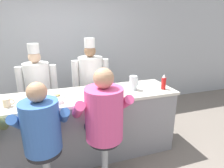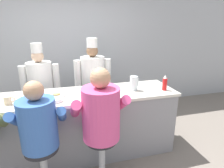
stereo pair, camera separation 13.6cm
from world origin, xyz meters
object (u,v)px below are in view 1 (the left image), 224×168
at_px(cereal_bowl, 58,101).
at_px(coffee_mug_tan, 7,103).
at_px(mustard_bottle_yellow, 104,90).
at_px(breakfast_plate, 56,96).
at_px(hot_sauce_bottle_orange, 106,91).
at_px(diner_seated_pink, 103,116).
at_px(cook_in_whites_far, 91,81).
at_px(water_pitcher_clear, 133,83).
at_px(diner_seated_blue, 42,130).
at_px(ketchup_bottle_red, 164,82).
at_px(cook_in_whites_near, 38,88).

bearing_deg(cereal_bowl, coffee_mug_tan, 172.94).
distance_m(mustard_bottle_yellow, breakfast_plate, 0.65).
xyz_separation_m(hot_sauce_bottle_orange, diner_seated_pink, (-0.17, -0.44, -0.13)).
relative_size(breakfast_plate, diner_seated_pink, 0.16).
bearing_deg(cook_in_whites_far, mustard_bottle_yellow, -91.16).
bearing_deg(water_pitcher_clear, diner_seated_pink, -138.41).
distance_m(diner_seated_blue, cook_in_whites_far, 1.55).
height_order(cereal_bowl, cook_in_whites_far, cook_in_whites_far).
distance_m(water_pitcher_clear, cereal_bowl, 1.09).
relative_size(ketchup_bottle_red, water_pitcher_clear, 1.10).
bearing_deg(cook_in_whites_near, coffee_mug_tan, -108.38).
bearing_deg(cook_in_whites_near, water_pitcher_clear, -30.31).
distance_m(ketchup_bottle_red, water_pitcher_clear, 0.45).
xyz_separation_m(hot_sauce_bottle_orange, breakfast_plate, (-0.65, 0.15, -0.04)).
bearing_deg(ketchup_bottle_red, cook_in_whites_far, 135.57).
bearing_deg(cereal_bowl, diner_seated_blue, -116.14).
height_order(ketchup_bottle_red, mustard_bottle_yellow, same).
bearing_deg(diner_seated_pink, coffee_mug_tan, 156.08).
height_order(cereal_bowl, coffee_mug_tan, coffee_mug_tan).
bearing_deg(cereal_bowl, water_pitcher_clear, 8.18).
relative_size(water_pitcher_clear, coffee_mug_tan, 1.62).
bearing_deg(hot_sauce_bottle_orange, breakfast_plate, 166.89).
bearing_deg(cereal_bowl, ketchup_bottle_red, 1.42).
distance_m(cereal_bowl, diner_seated_pink, 0.61).
bearing_deg(cook_in_whites_near, mustard_bottle_yellow, -47.60).
height_order(breakfast_plate, cook_in_whites_near, cook_in_whites_near).
bearing_deg(breakfast_plate, hot_sauce_bottle_orange, -13.11).
xyz_separation_m(diner_seated_blue, diner_seated_pink, (0.66, 0.00, 0.04)).
xyz_separation_m(ketchup_bottle_red, diner_seated_blue, (-1.71, -0.43, -0.22)).
relative_size(coffee_mug_tan, diner_seated_pink, 0.09).
distance_m(hot_sauce_bottle_orange, water_pitcher_clear, 0.46).
relative_size(mustard_bottle_yellow, water_pitcher_clear, 1.10).
height_order(breakfast_plate, coffee_mug_tan, coffee_mug_tan).
distance_m(breakfast_plate, diner_seated_pink, 0.77).
bearing_deg(diner_seated_blue, ketchup_bottle_red, 14.16).
height_order(ketchup_bottle_red, diner_seated_pink, diner_seated_pink).
height_order(diner_seated_blue, diner_seated_pink, diner_seated_pink).
bearing_deg(water_pitcher_clear, cereal_bowl, -171.82).
relative_size(mustard_bottle_yellow, cook_in_whites_near, 0.14).
relative_size(diner_seated_blue, cook_in_whites_near, 0.86).
height_order(cereal_bowl, diner_seated_pink, diner_seated_pink).
relative_size(cereal_bowl, cook_in_whites_near, 0.08).
bearing_deg(coffee_mug_tan, breakfast_plate, 13.38).
height_order(coffee_mug_tan, cook_in_whites_near, cook_in_whites_near).
xyz_separation_m(mustard_bottle_yellow, breakfast_plate, (-0.60, 0.21, -0.10)).
bearing_deg(ketchup_bottle_red, water_pitcher_clear, 164.96).
height_order(diner_seated_pink, cook_in_whites_near, cook_in_whites_near).
height_order(water_pitcher_clear, coffee_mug_tan, water_pitcher_clear).
bearing_deg(cook_in_whites_near, hot_sauce_bottle_orange, -44.49).
distance_m(cereal_bowl, diner_seated_blue, 0.46).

